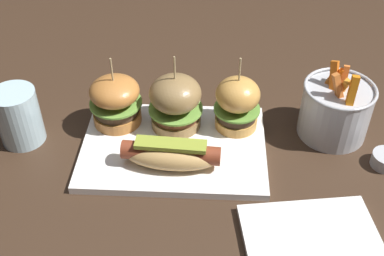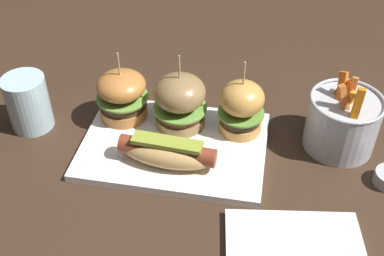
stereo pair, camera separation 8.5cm
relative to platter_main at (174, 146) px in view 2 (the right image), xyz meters
name	(u,v)px [view 2 (the right image)]	position (x,y,z in m)	size (l,w,h in m)	color
ground_plane	(174,149)	(0.00, 0.00, -0.01)	(3.00, 3.00, 0.00)	#382619
platter_main	(174,146)	(0.00, 0.00, 0.00)	(0.33, 0.23, 0.01)	white
hot_dog	(166,152)	(0.00, -0.05, 0.03)	(0.17, 0.07, 0.05)	tan
slider_left	(122,95)	(-0.11, 0.06, 0.05)	(0.10, 0.10, 0.14)	#BB7435
slider_center	(180,101)	(0.00, 0.06, 0.06)	(0.10, 0.10, 0.15)	olive
slider_right	(241,107)	(0.11, 0.06, 0.06)	(0.08, 0.08, 0.15)	gold
fries_bucket	(342,121)	(0.29, 0.06, 0.05)	(0.13, 0.13, 0.15)	#B7BABF
water_glass	(28,103)	(-0.28, 0.02, 0.05)	(0.08, 0.08, 0.11)	silver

